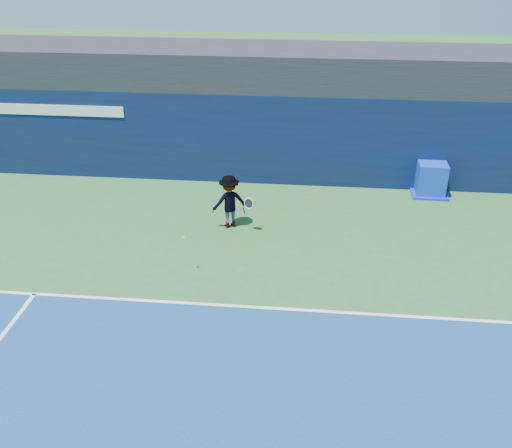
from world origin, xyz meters
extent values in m
plane|color=#2B602B|center=(0.00, 0.00, 0.00)|extent=(80.00, 80.00, 0.00)
cube|color=white|center=(0.00, 3.00, 0.01)|extent=(24.00, 0.10, 0.01)
cube|color=black|center=(0.00, 11.50, 3.60)|extent=(36.00, 3.00, 1.20)
cube|color=#0A1638|center=(0.00, 10.50, 1.50)|extent=(36.00, 1.00, 3.00)
cube|color=white|center=(-7.00, 9.99, 2.35)|extent=(4.50, 0.04, 0.35)
cube|color=#0C32B5|center=(5.27, 9.77, 0.54)|extent=(0.91, 0.91, 1.08)
cube|color=#0D1DBD|center=(5.27, 9.77, 0.04)|extent=(1.14, 1.14, 0.07)
imported|color=silver|center=(-0.86, 6.89, 0.79)|extent=(1.17, 0.96, 1.57)
cylinder|color=black|center=(-0.41, 6.64, 0.65)|extent=(0.07, 0.14, 0.25)
torus|color=silver|center=(-0.27, 6.59, 0.90)|extent=(0.29, 0.16, 0.28)
cylinder|color=black|center=(-0.27, 6.59, 0.90)|extent=(0.24, 0.13, 0.24)
sphere|color=#C0CF17|center=(-1.61, 4.33, 0.99)|extent=(0.07, 0.07, 0.07)
camera|label=1|loc=(1.36, -7.60, 7.81)|focal=40.00mm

